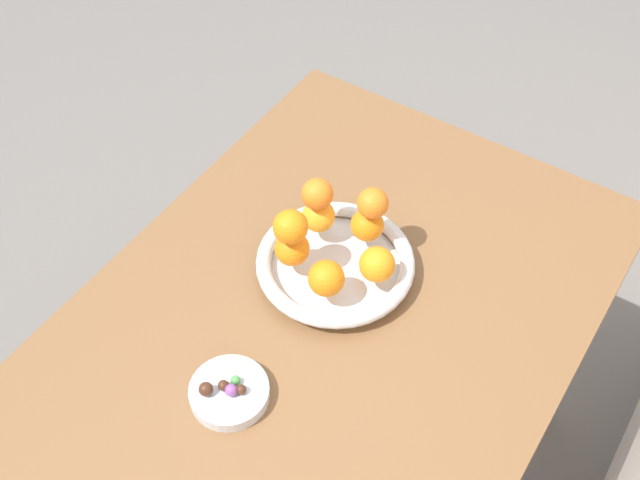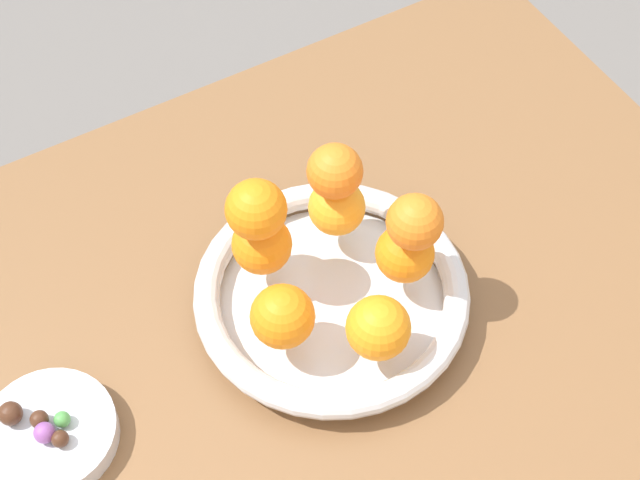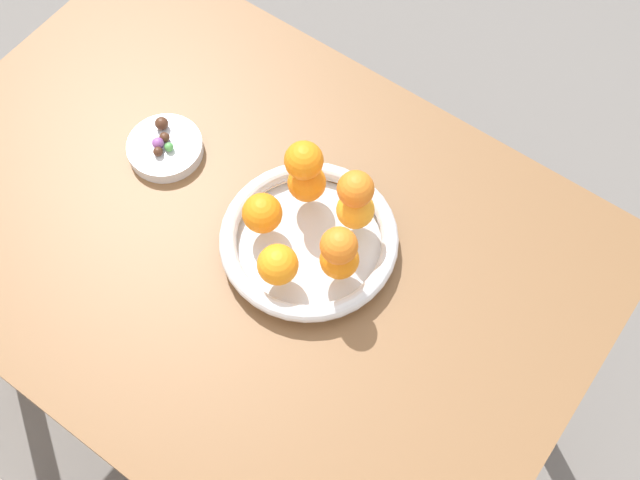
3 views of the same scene
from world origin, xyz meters
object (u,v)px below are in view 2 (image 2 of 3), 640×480
Objects in this scene: orange_5 at (335,171)px; candy_ball_2 at (10,413)px; orange_0 at (283,316)px; orange_1 at (378,328)px; candy_dish at (50,433)px; candy_ball_4 at (44,433)px; orange_3 at (337,207)px; candy_ball_1 at (62,419)px; candy_ball_0 at (39,419)px; orange_4 at (262,244)px; orange_2 at (405,253)px; orange_6 at (256,209)px; fruit_bowl at (332,295)px; dining_table at (264,424)px; candy_ball_3 at (60,439)px; orange_7 at (415,222)px.

orange_5 is 0.37m from candy_ball_2.
orange_1 is (-0.07, 0.05, -0.00)m from orange_0.
orange_0 is at bearing 39.42° from orange_5.
candy_dish is 0.02m from candy_ball_4.
candy_ball_1 is (0.32, 0.06, -0.04)m from orange_3.
orange_3 is 3.37× the size of candy_ball_0.
candy_dish is 0.35m from orange_5.
orange_5 is 3.19× the size of candy_ball_0.
orange_4 is 1.09× the size of orange_5.
orange_4 is 2.67× the size of candy_ball_2.
orange_1 is at bearing 41.41° from orange_2.
candy_dish is at bearing 9.84° from orange_5.
orange_6 is (0.12, -0.08, 0.06)m from orange_2.
candy_dish is at bearing 11.92° from orange_6.
candy_ball_4 reaches higher than fruit_bowl.
orange_5 reaches higher than dining_table.
candy_ball_0 is (0.36, -0.03, -0.04)m from orange_2.
candy_dish is at bearing -15.55° from orange_1.
fruit_bowl is 4.61× the size of orange_4.
orange_4 is at bearing -169.66° from candy_ball_0.
orange_5 reaches higher than candy_ball_4.
candy_ball_4 is at bearing 10.91° from orange_3.
candy_ball_2 is at bearing -11.86° from orange_0.
orange_4 reaches higher than fruit_bowl.
orange_3 is 0.34m from candy_ball_0.
candy_ball_3 is 0.82× the size of candy_ball_4.
candy_ball_1 is (0.35, -0.02, -0.04)m from orange_2.
orange_3 is (-0.04, -0.06, 0.05)m from fruit_bowl.
orange_6 reaches higher than candy_ball_4.
orange_7 is 0.36m from candy_ball_1.
orange_0 is 4.00× the size of candy_ball_1.
orange_1 reaches higher than candy_ball_0.
orange_5 is at bearing -144.02° from dining_table.
dining_table is 0.23m from orange_3.
orange_3 is at bearing -169.45° from candy_ball_1.
orange_2 is at bearing 146.04° from orange_4.
orange_7 reaches higher than dining_table.
orange_0 is at bearing 171.18° from candy_ball_0.
orange_1 is 0.29m from candy_ball_1.
orange_5 reaches higher than fruit_bowl.
candy_ball_3 is (-0.01, 0.03, -0.00)m from candy_ball_0.
orange_1 is 2.73× the size of candy_ball_2.
orange_3 is (-0.11, -0.08, -0.00)m from orange_0.
candy_ball_0 is (0.19, -0.05, 0.12)m from dining_table.
orange_7 is 0.38m from candy_ball_0.
orange_2 is 3.81× the size of candy_ball_1.
candy_ball_4 is (0.19, -0.04, 0.12)m from dining_table.
fruit_bowl is at bearing -87.86° from orange_1.
orange_0 is 3.55× the size of candy_ball_0.
orange_3 is (0.03, -0.08, -0.00)m from orange_2.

